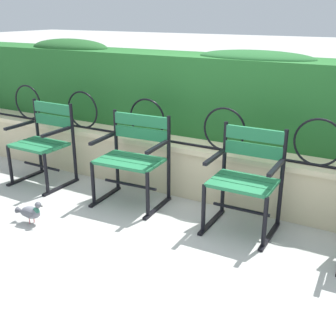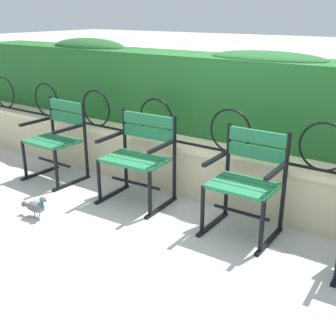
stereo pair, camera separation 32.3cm
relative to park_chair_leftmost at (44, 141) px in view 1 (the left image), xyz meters
The scene contains 8 objects.
ground_plane 1.80m from the park_chair_leftmost, 14.02° to the right, with size 60.00×60.00×0.00m, color #ADADA8.
stone_wall 1.77m from the park_chair_leftmost, 16.75° to the left, with size 7.93×0.41×0.53m.
iron_arch_fence 1.57m from the park_chair_leftmost, 16.17° to the left, with size 7.38×0.02×0.42m.
hedge_row 2.04m from the park_chair_leftmost, 29.96° to the left, with size 7.77×0.61×0.95m.
park_chair_leftmost is the anchor object (origin of this frame).
park_chair_centre_left 1.12m from the park_chair_leftmost, ahead, with size 0.66×0.56×0.86m.
park_chair_centre_right 2.25m from the park_chair_leftmost, ahead, with size 0.57×0.53×0.87m.
pigeon_near_chairs 1.06m from the park_chair_leftmost, 54.08° to the right, with size 0.29×0.12×0.22m.
Camera 1 is at (1.63, -2.74, 1.78)m, focal length 45.57 mm.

